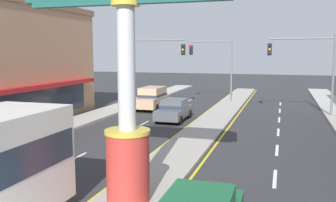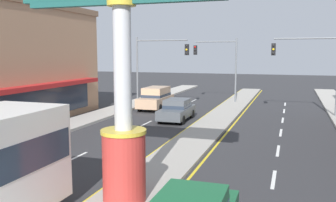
{
  "view_description": "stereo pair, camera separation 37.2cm",
  "coord_description": "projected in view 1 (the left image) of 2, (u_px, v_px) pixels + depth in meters",
  "views": [
    {
      "loc": [
        4.6,
        -5.18,
        4.85
      ],
      "look_at": [
        -0.5,
        11.11,
        2.6
      ],
      "focal_mm": 39.4,
      "sensor_mm": 36.0,
      "label": 1
    },
    {
      "loc": [
        4.95,
        -5.06,
        4.85
      ],
      "look_at": [
        -0.5,
        11.11,
        2.6
      ],
      "focal_mm": 39.4,
      "sensor_mm": 36.0,
      "label": 2
    }
  ],
  "objects": [
    {
      "name": "median_strip",
      "position": [
        207.0,
        127.0,
        23.91
      ],
      "size": [
        2.29,
        52.0,
        0.14
      ],
      "primitive_type": "cube",
      "color": "#A39E93",
      "rests_on": "ground"
    },
    {
      "name": "lane_markings",
      "position": [
        203.0,
        132.0,
        22.64
      ],
      "size": [
        9.03,
        52.0,
        0.01
      ],
      "color": "silver",
      "rests_on": "ground"
    },
    {
      "name": "suv_near_left_lane",
      "position": [
        152.0,
        98.0,
        31.67
      ],
      "size": [
        1.98,
        4.61,
        1.9
      ],
      "color": "tan",
      "rests_on": "ground"
    },
    {
      "name": "sedan_mid_left_lane",
      "position": [
        174.0,
        110.0,
        26.45
      ],
      "size": [
        1.89,
        4.33,
        1.53
      ],
      "color": "#4C5156",
      "rests_on": "ground"
    },
    {
      "name": "traffic_light_right_side",
      "position": [
        309.0,
        61.0,
        27.63
      ],
      "size": [
        4.86,
        0.46,
        6.2
      ],
      "color": "slate",
      "rests_on": "ground"
    },
    {
      "name": "sidewalk_left",
      "position": [
        70.0,
        124.0,
        24.66
      ],
      "size": [
        2.35,
        60.0,
        0.18
      ],
      "primitive_type": "cube",
      "color": "#ADA89E",
      "rests_on": "ground"
    },
    {
      "name": "traffic_light_left_side",
      "position": [
        152.0,
        60.0,
        32.03
      ],
      "size": [
        4.86,
        0.46,
        6.2
      ],
      "color": "slate",
      "rests_on": "ground"
    },
    {
      "name": "district_sign",
      "position": [
        127.0,
        83.0,
        11.33
      ],
      "size": [
        6.97,
        1.44,
        7.93
      ],
      "color": "#B7332D",
      "rests_on": "median_strip"
    },
    {
      "name": "traffic_light_median_far",
      "position": [
        216.0,
        59.0,
        35.52
      ],
      "size": [
        4.2,
        0.46,
        6.2
      ],
      "color": "slate",
      "rests_on": "ground"
    }
  ]
}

